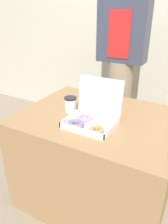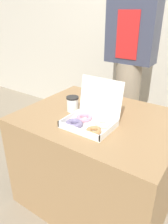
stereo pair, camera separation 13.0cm
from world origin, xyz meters
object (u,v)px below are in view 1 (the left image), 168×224
(coffee_cup, at_px, (71,104))
(donut_box, at_px, (92,119))
(napkin_holder, at_px, (86,89))
(person_customer, at_px, (121,61))

(coffee_cup, bearing_deg, donut_box, -26.10)
(donut_box, xyz_separation_m, napkin_holder, (-0.28, 0.45, 0.02))
(napkin_holder, distance_m, person_customer, 0.48)
(coffee_cup, distance_m, napkin_holder, 0.34)
(coffee_cup, height_order, person_customer, person_customer)
(donut_box, distance_m, person_customer, 0.89)
(coffee_cup, bearing_deg, napkin_holder, 99.24)
(coffee_cup, relative_size, person_customer, 0.06)
(donut_box, distance_m, coffee_cup, 0.26)
(donut_box, bearing_deg, napkin_holder, 122.34)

